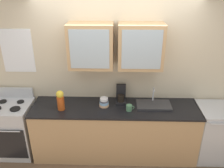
# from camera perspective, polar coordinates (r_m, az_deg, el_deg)

# --- Properties ---
(ground_plane) EXTENTS (10.00, 10.00, 0.00)m
(ground_plane) POSITION_cam_1_polar(r_m,az_deg,el_deg) (4.30, 0.68, -16.00)
(ground_plane) COLOR brown
(back_wall_unit) EXTENTS (4.94, 0.45, 2.83)m
(back_wall_unit) POSITION_cam_1_polar(r_m,az_deg,el_deg) (3.81, 0.83, 4.67)
(back_wall_unit) COLOR beige
(back_wall_unit) RESTS_ON ground_plane
(counter) EXTENTS (2.65, 0.66, 0.91)m
(counter) POSITION_cam_1_polar(r_m,az_deg,el_deg) (4.01, 0.72, -11.13)
(counter) COLOR tan
(counter) RESTS_ON ground_plane
(stove_range) EXTENTS (0.65, 0.64, 1.09)m
(stove_range) POSITION_cam_1_polar(r_m,az_deg,el_deg) (4.37, -22.49, -9.86)
(stove_range) COLOR silver
(stove_range) RESTS_ON ground_plane
(sink_faucet) EXTENTS (0.54, 0.31, 0.27)m
(sink_faucet) POSITION_cam_1_polar(r_m,az_deg,el_deg) (3.85, 9.95, -4.87)
(sink_faucet) COLOR #2D2D30
(sink_faucet) RESTS_ON counter
(bowl_stack) EXTENTS (0.15, 0.15, 0.14)m
(bowl_stack) POSITION_cam_1_polar(r_m,az_deg,el_deg) (3.76, -1.93, -4.42)
(bowl_stack) COLOR #E0AD7F
(bowl_stack) RESTS_ON counter
(vase) EXTENTS (0.11, 0.11, 0.32)m
(vase) POSITION_cam_1_polar(r_m,az_deg,el_deg) (3.71, -12.26, -3.77)
(vase) COLOR #BF4C19
(vase) RESTS_ON counter
(cup_near_sink) EXTENTS (0.13, 0.09, 0.10)m
(cup_near_sink) POSITION_cam_1_polar(r_m,az_deg,el_deg) (3.66, 4.14, -5.72)
(cup_near_sink) COLOR #4C7F59
(cup_near_sink) RESTS_ON counter
(dishwasher) EXTENTS (0.63, 0.65, 0.91)m
(dishwasher) POSITION_cam_1_polar(r_m,az_deg,el_deg) (4.31, 23.31, -10.65)
(dishwasher) COLOR silver
(dishwasher) RESTS_ON ground_plane
(coffee_maker) EXTENTS (0.17, 0.20, 0.29)m
(coffee_maker) POSITION_cam_1_polar(r_m,az_deg,el_deg) (3.87, 2.16, -2.80)
(coffee_maker) COLOR black
(coffee_maker) RESTS_ON counter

